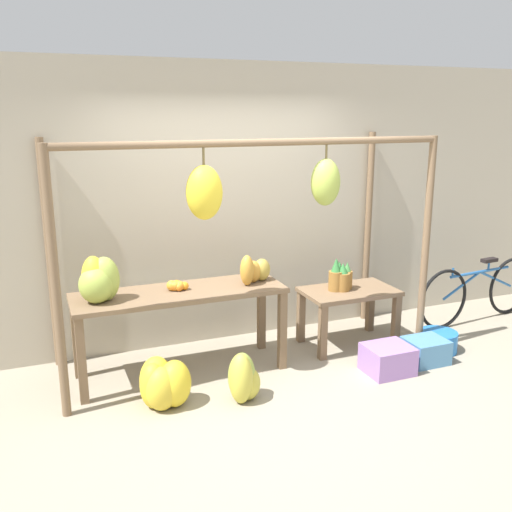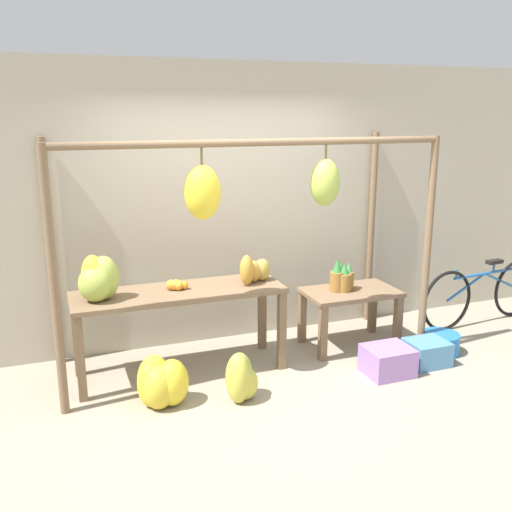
{
  "view_description": "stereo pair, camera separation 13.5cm",
  "coord_description": "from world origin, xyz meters",
  "px_view_note": "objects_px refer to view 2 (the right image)",
  "views": [
    {
      "loc": [
        -1.79,
        -3.87,
        2.32
      ],
      "look_at": [
        0.09,
        0.85,
        1.03
      ],
      "focal_mm": 40.0,
      "sensor_mm": 36.0,
      "label": 1
    },
    {
      "loc": [
        -1.66,
        -3.91,
        2.32
      ],
      "look_at": [
        0.09,
        0.85,
        1.03
      ],
      "focal_mm": 40.0,
      "sensor_mm": 36.0,
      "label": 2
    }
  ],
  "objects_px": {
    "pineapple_cluster": "(341,278)",
    "fruit_crate_white": "(388,361)",
    "orange_pile": "(176,285)",
    "fruit_crate_purple": "(427,353)",
    "parked_bicycle": "(483,293)",
    "banana_pile_ground_left": "(160,383)",
    "blue_bucket": "(440,343)",
    "banana_pile_on_table": "(98,280)",
    "papaya_pile": "(254,270)",
    "banana_pile_ground_right": "(240,379)"
  },
  "relations": [
    {
      "from": "banana_pile_ground_left",
      "to": "banana_pile_ground_right",
      "type": "height_order",
      "value": "banana_pile_ground_right"
    },
    {
      "from": "banana_pile_ground_left",
      "to": "blue_bucket",
      "type": "distance_m",
      "value": 2.8
    },
    {
      "from": "blue_bucket",
      "to": "papaya_pile",
      "type": "height_order",
      "value": "papaya_pile"
    },
    {
      "from": "orange_pile",
      "to": "banana_pile_ground_left",
      "type": "relative_size",
      "value": 0.39
    },
    {
      "from": "banana_pile_ground_right",
      "to": "blue_bucket",
      "type": "relative_size",
      "value": 1.16
    },
    {
      "from": "banana_pile_on_table",
      "to": "banana_pile_ground_left",
      "type": "distance_m",
      "value": 1.0
    },
    {
      "from": "banana_pile_ground_left",
      "to": "parked_bicycle",
      "type": "relative_size",
      "value": 0.29
    },
    {
      "from": "orange_pile",
      "to": "fruit_crate_white",
      "type": "relative_size",
      "value": 0.47
    },
    {
      "from": "banana_pile_ground_left",
      "to": "fruit_crate_purple",
      "type": "bearing_deg",
      "value": -2.24
    },
    {
      "from": "pineapple_cluster",
      "to": "blue_bucket",
      "type": "xyz_separation_m",
      "value": [
        0.84,
        -0.54,
        -0.61
      ]
    },
    {
      "from": "orange_pile",
      "to": "fruit_crate_purple",
      "type": "relative_size",
      "value": 0.53
    },
    {
      "from": "orange_pile",
      "to": "fruit_crate_white",
      "type": "height_order",
      "value": "orange_pile"
    },
    {
      "from": "blue_bucket",
      "to": "orange_pile",
      "type": "bearing_deg",
      "value": 168.87
    },
    {
      "from": "banana_pile_ground_left",
      "to": "fruit_crate_white",
      "type": "bearing_deg",
      "value": -4.22
    },
    {
      "from": "pineapple_cluster",
      "to": "papaya_pile",
      "type": "relative_size",
      "value": 0.87
    },
    {
      "from": "banana_pile_ground_right",
      "to": "fruit_crate_white",
      "type": "height_order",
      "value": "banana_pile_ground_right"
    },
    {
      "from": "orange_pile",
      "to": "banana_pile_ground_left",
      "type": "xyz_separation_m",
      "value": [
        -0.28,
        -0.57,
        -0.63
      ]
    },
    {
      "from": "banana_pile_ground_right",
      "to": "pineapple_cluster",
      "type": "bearing_deg",
      "value": 30.11
    },
    {
      "from": "fruit_crate_white",
      "to": "papaya_pile",
      "type": "distance_m",
      "value": 1.47
    },
    {
      "from": "banana_pile_on_table",
      "to": "orange_pile",
      "type": "height_order",
      "value": "banana_pile_on_table"
    },
    {
      "from": "orange_pile",
      "to": "papaya_pile",
      "type": "xyz_separation_m",
      "value": [
        0.72,
        -0.03,
        0.07
      ]
    },
    {
      "from": "banana_pile_on_table",
      "to": "papaya_pile",
      "type": "bearing_deg",
      "value": 1.02
    },
    {
      "from": "banana_pile_on_table",
      "to": "banana_pile_ground_right",
      "type": "xyz_separation_m",
      "value": [
        1.02,
        -0.67,
        -0.76
      ]
    },
    {
      "from": "banana_pile_ground_left",
      "to": "blue_bucket",
      "type": "xyz_separation_m",
      "value": [
        2.79,
        0.07,
        -0.09
      ]
    },
    {
      "from": "blue_bucket",
      "to": "parked_bicycle",
      "type": "height_order",
      "value": "parked_bicycle"
    },
    {
      "from": "banana_pile_ground_right",
      "to": "fruit_crate_white",
      "type": "xyz_separation_m",
      "value": [
        1.41,
        0.01,
        -0.07
      ]
    },
    {
      "from": "orange_pile",
      "to": "papaya_pile",
      "type": "height_order",
      "value": "papaya_pile"
    },
    {
      "from": "pineapple_cluster",
      "to": "blue_bucket",
      "type": "distance_m",
      "value": 1.17
    },
    {
      "from": "papaya_pile",
      "to": "fruit_crate_purple",
      "type": "bearing_deg",
      "value": -22.79
    },
    {
      "from": "orange_pile",
      "to": "banana_pile_ground_left",
      "type": "distance_m",
      "value": 0.89
    },
    {
      "from": "pineapple_cluster",
      "to": "parked_bicycle",
      "type": "distance_m",
      "value": 1.83
    },
    {
      "from": "fruit_crate_white",
      "to": "parked_bicycle",
      "type": "bearing_deg",
      "value": 23.78
    },
    {
      "from": "banana_pile_on_table",
      "to": "pineapple_cluster",
      "type": "height_order",
      "value": "banana_pile_on_table"
    },
    {
      "from": "pineapple_cluster",
      "to": "banana_pile_ground_right",
      "type": "relative_size",
      "value": 0.77
    },
    {
      "from": "papaya_pile",
      "to": "banana_pile_ground_left",
      "type": "bearing_deg",
      "value": -152.03
    },
    {
      "from": "banana_pile_ground_left",
      "to": "banana_pile_ground_right",
      "type": "distance_m",
      "value": 0.65
    },
    {
      "from": "pineapple_cluster",
      "to": "banana_pile_ground_left",
      "type": "distance_m",
      "value": 2.12
    },
    {
      "from": "fruit_crate_purple",
      "to": "parked_bicycle",
      "type": "bearing_deg",
      "value": 29.31
    },
    {
      "from": "banana_pile_on_table",
      "to": "parked_bicycle",
      "type": "distance_m",
      "value": 4.19
    },
    {
      "from": "orange_pile",
      "to": "fruit_crate_purple",
      "type": "distance_m",
      "value": 2.43
    },
    {
      "from": "blue_bucket",
      "to": "parked_bicycle",
      "type": "bearing_deg",
      "value": 28.8
    },
    {
      "from": "pineapple_cluster",
      "to": "fruit_crate_white",
      "type": "height_order",
      "value": "pineapple_cluster"
    },
    {
      "from": "pineapple_cluster",
      "to": "banana_pile_ground_right",
      "type": "xyz_separation_m",
      "value": [
        -1.33,
        -0.77,
        -0.52
      ]
    },
    {
      "from": "parked_bicycle",
      "to": "pineapple_cluster",
      "type": "bearing_deg",
      "value": 179.72
    },
    {
      "from": "fruit_crate_white",
      "to": "banana_pile_ground_right",
      "type": "bearing_deg",
      "value": -179.73
    },
    {
      "from": "banana_pile_ground_right",
      "to": "fruit_crate_purple",
      "type": "bearing_deg",
      "value": 1.82
    },
    {
      "from": "banana_pile_ground_left",
      "to": "fruit_crate_purple",
      "type": "xyz_separation_m",
      "value": [
        2.51,
        -0.1,
        -0.08
      ]
    },
    {
      "from": "fruit_crate_white",
      "to": "banana_pile_ground_left",
      "type": "bearing_deg",
      "value": 175.78
    },
    {
      "from": "papaya_pile",
      "to": "fruit_crate_purple",
      "type": "xyz_separation_m",
      "value": [
        1.5,
        -0.63,
        -0.78
      ]
    },
    {
      "from": "banana_pile_ground_left",
      "to": "orange_pile",
      "type": "bearing_deg",
      "value": 63.77
    }
  ]
}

